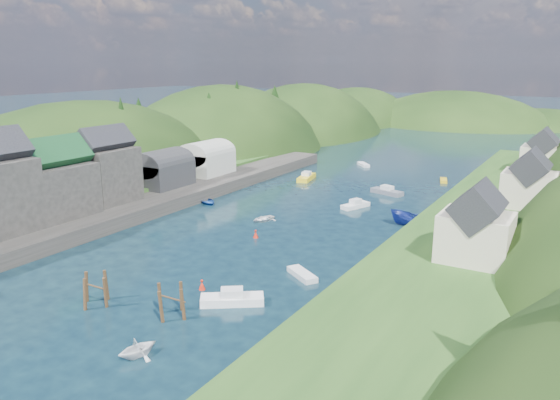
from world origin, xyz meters
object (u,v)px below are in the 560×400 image
Objects in this scene: piling_cluster_near at (96,292)px; channel_buoy_far at (256,234)px; piling_cluster_far at (172,304)px; channel_buoy_near at (202,285)px.

piling_cluster_near reaches higher than channel_buoy_far.
piling_cluster_far is at bearing -75.68° from channel_buoy_far.
piling_cluster_near is 3.35× the size of channel_buoy_near.
piling_cluster_near is at bearing -94.64° from channel_buoy_far.
channel_buoy_far is (-4.45, 16.80, 0.00)m from channel_buoy_near.
piling_cluster_far is at bearing -77.08° from channel_buoy_near.
channel_buoy_near is (-1.40, 6.09, -0.73)m from piling_cluster_far.
channel_buoy_near is at bearing 102.92° from piling_cluster_far.
piling_cluster_near is at bearing -129.29° from channel_buoy_near.
piling_cluster_near is 8.05m from piling_cluster_far.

